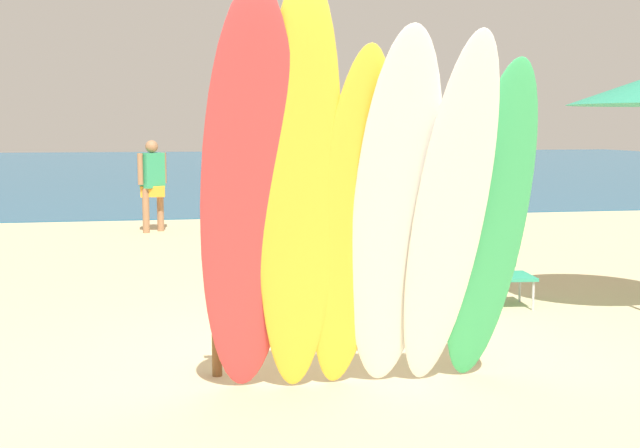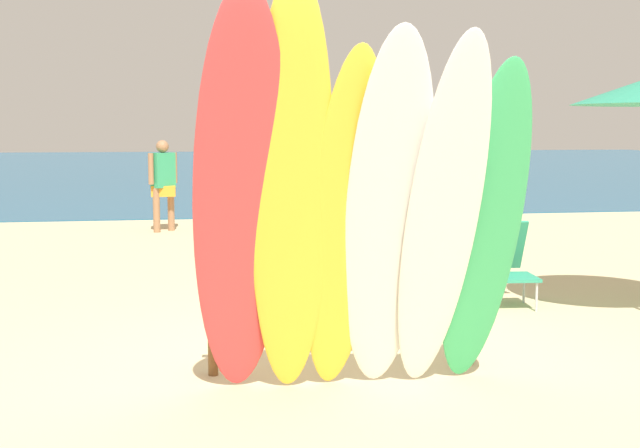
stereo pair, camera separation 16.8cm
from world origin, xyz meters
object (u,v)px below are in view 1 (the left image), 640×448
(surfboard_rack, at_px, (348,293))
(beachgoer_photographing, at_px, (152,179))
(beachgoer_midbeach, at_px, (282,178))
(surfboard_yellow_1, at_px, (299,200))
(surfboard_white_4, at_px, (448,222))
(surfboard_green_5, at_px, (490,229))
(beach_chair_red, at_px, (500,260))
(surfboard_white_3, at_px, (395,220))
(surfboard_red_0, at_px, (248,205))
(surfboard_yellow_2, at_px, (351,228))
(distant_boat, at_px, (414,180))

(surfboard_rack, distance_m, beachgoer_photographing, 8.22)
(beachgoer_midbeach, relative_size, beachgoer_photographing, 1.06)
(surfboard_yellow_1, relative_size, surfboard_white_4, 1.11)
(surfboard_rack, xyz_separation_m, surfboard_green_5, (0.81, -0.63, 0.53))
(beachgoer_photographing, bearing_deg, surfboard_green_5, 64.82)
(surfboard_white_4, height_order, beach_chair_red, surfboard_white_4)
(surfboard_white_3, xyz_separation_m, beachgoer_midbeach, (0.36, 8.00, -0.24))
(surfboard_red_0, distance_m, surfboard_white_4, 1.25)
(surfboard_green_5, distance_m, beach_chair_red, 2.88)
(surfboard_white_3, relative_size, beach_chair_red, 3.03)
(surfboard_white_3, relative_size, surfboard_white_4, 1.01)
(surfboard_green_5, relative_size, beachgoer_photographing, 1.49)
(surfboard_red_0, bearing_deg, surfboard_yellow_1, -6.01)
(surfboard_white_3, bearing_deg, surfboard_red_0, -178.80)
(surfboard_yellow_1, xyz_separation_m, beachgoer_midbeach, (0.97, 8.01, -0.38))
(surfboard_green_5, xyz_separation_m, beachgoer_midbeach, (-0.30, 7.90, -0.16))
(surfboard_yellow_2, distance_m, surfboard_green_5, 0.93)
(surfboard_rack, distance_m, distant_boat, 19.16)
(surfboard_white_3, distance_m, beach_chair_red, 3.30)
(surfboard_green_5, bearing_deg, beach_chair_red, 60.51)
(surfboard_yellow_2, relative_size, surfboard_white_4, 0.95)
(distant_boat, bearing_deg, surfboard_white_4, -106.15)
(beachgoer_photographing, distance_m, distant_boat, 12.62)
(surfboard_yellow_1, distance_m, surfboard_white_3, 0.62)
(surfboard_yellow_1, bearing_deg, surfboard_yellow_2, 13.46)
(surfboard_white_4, bearing_deg, beachgoer_photographing, 98.96)
(distant_boat, bearing_deg, surfboard_rack, -108.16)
(surfboard_yellow_1, bearing_deg, beach_chair_red, 50.40)
(surfboard_yellow_2, relative_size, surfboard_green_5, 1.03)
(surfboard_white_4, xyz_separation_m, surfboard_green_5, (0.33, 0.14, -0.07))
(surfboard_white_4, bearing_deg, beachgoer_midbeach, 85.98)
(surfboard_yellow_2, distance_m, beach_chair_red, 3.40)
(beachgoer_midbeach, xyz_separation_m, beachgoer_photographing, (-2.03, 0.81, -0.05))
(beach_chair_red, bearing_deg, surfboard_red_0, -131.07)
(surfboard_red_0, relative_size, surfboard_white_3, 1.09)
(beach_chair_red, distance_m, distant_boat, 16.76)
(surfboard_red_0, xyz_separation_m, surfboard_yellow_2, (0.64, 0.04, -0.16))
(surfboard_red_0, height_order, beachgoer_midbeach, surfboard_red_0)
(beachgoer_midbeach, bearing_deg, surfboard_yellow_2, 9.53)
(beachgoer_photographing, relative_size, beach_chair_red, 1.85)
(surfboard_white_3, height_order, beachgoer_photographing, surfboard_white_3)
(surfboard_rack, bearing_deg, distant_boat, 71.84)
(beachgoer_photographing, xyz_separation_m, distant_boat, (7.50, 10.13, -0.76))
(beach_chair_red, bearing_deg, surfboard_white_4, -113.95)
(surfboard_yellow_2, xyz_separation_m, surfboard_white_4, (0.60, -0.10, 0.04))
(surfboard_white_4, bearing_deg, surfboard_yellow_2, 166.87)
(surfboard_red_0, bearing_deg, beachgoer_midbeach, 79.48)
(surfboard_yellow_1, height_order, beach_chair_red, surfboard_yellow_1)
(surfboard_white_4, relative_size, distant_boat, 0.79)
(beachgoer_photographing, bearing_deg, surfboard_white_4, 62.57)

